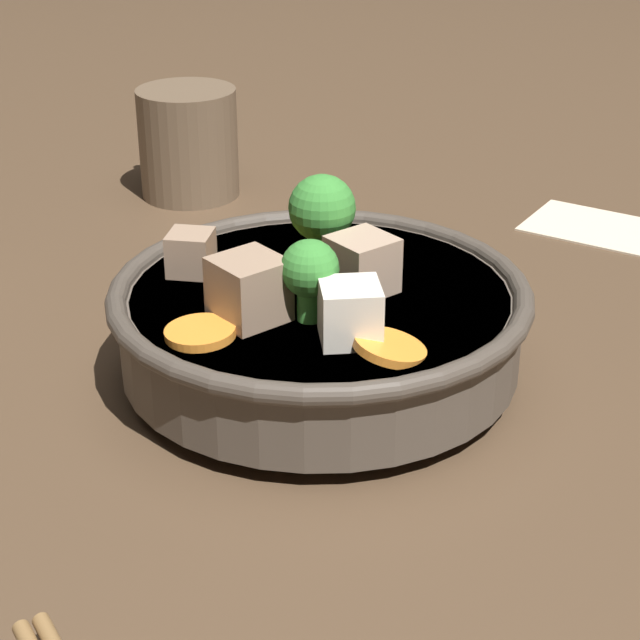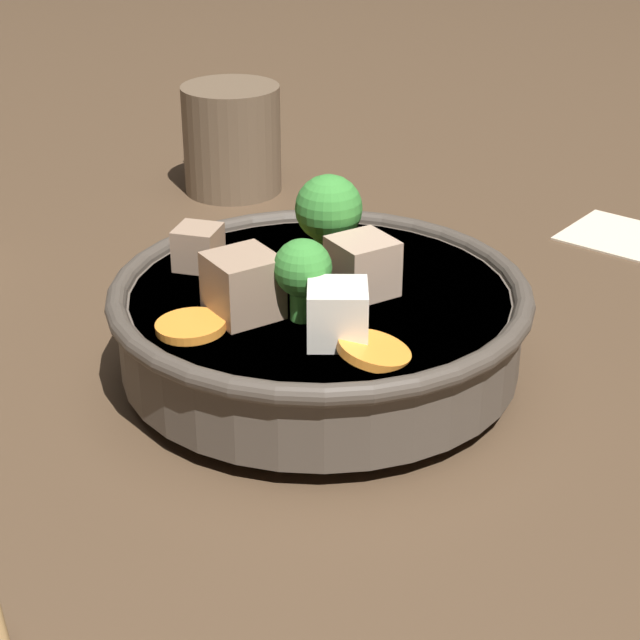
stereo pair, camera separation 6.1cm
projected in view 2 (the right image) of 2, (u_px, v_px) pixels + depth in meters
name	position (u px, v px, depth m)	size (l,w,h in m)	color
ground_plane	(320.00, 376.00, 0.63)	(3.00, 3.00, 0.00)	#4C3826
stirfry_bowl	(319.00, 316.00, 0.61)	(0.24, 0.24, 0.11)	#51473D
dark_mug	(231.00, 138.00, 0.90)	(0.11, 0.08, 0.09)	brown
napkin	(639.00, 240.00, 0.81)	(0.13, 0.11, 0.00)	beige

